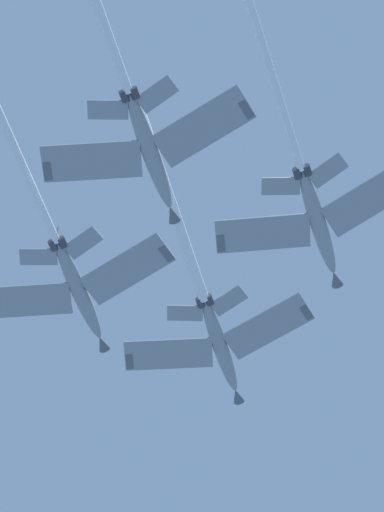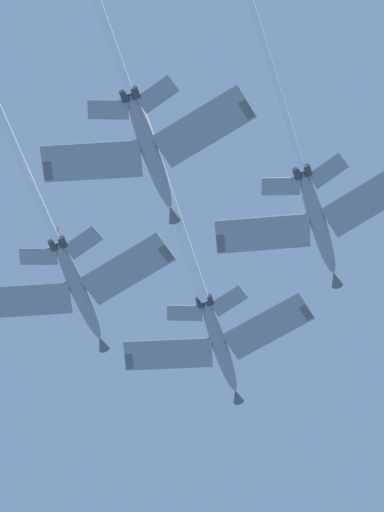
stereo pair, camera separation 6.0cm
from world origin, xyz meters
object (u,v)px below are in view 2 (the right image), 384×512
object	(u,v)px
jet_left_wing	(67,263)
jet_slot	(136,111)
jet_right_wing	(309,192)
jet_lead	(204,298)

from	to	relation	value
jet_left_wing	jet_slot	world-z (taller)	jet_left_wing
jet_right_wing	jet_lead	bearing A→B (deg)	34.00
jet_lead	jet_right_wing	xyz separation A→B (m)	(-12.64, -8.53, -3.05)
jet_lead	jet_slot	size ratio (longest dim) A/B	1.05
jet_right_wing	jet_slot	world-z (taller)	jet_right_wing
jet_left_wing	jet_right_wing	world-z (taller)	jet_left_wing
jet_left_wing	jet_right_wing	xyz separation A→B (m)	(-9.63, -22.17, -1.00)
jet_right_wing	jet_slot	bearing A→B (deg)	111.69
jet_lead	jet_slot	world-z (taller)	jet_lead
jet_lead	jet_right_wing	size ratio (longest dim) A/B	1.06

